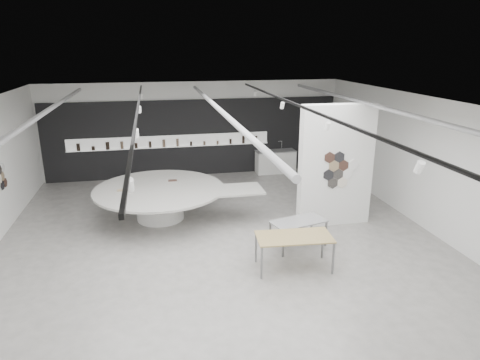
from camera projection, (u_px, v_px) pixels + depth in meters
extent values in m
cube|color=#999690|center=(224.00, 248.00, 11.41)|extent=(12.00, 14.00, 0.01)
cube|color=silver|center=(222.00, 105.00, 10.25)|extent=(12.00, 14.00, 0.01)
cube|color=white|center=(195.00, 129.00, 17.37)|extent=(12.00, 0.01, 3.80)
cube|color=white|center=(434.00, 167.00, 11.99)|extent=(0.01, 14.00, 3.80)
cylinder|color=#939396|center=(41.00, 115.00, 9.97)|extent=(0.12, 12.00, 0.12)
cylinder|color=#939396|center=(219.00, 109.00, 10.78)|extent=(0.12, 12.00, 0.12)
cylinder|color=#939396|center=(372.00, 105.00, 11.59)|extent=(0.12, 12.00, 0.12)
cube|color=black|center=(137.00, 111.00, 9.90)|extent=(0.05, 13.00, 0.06)
cylinder|color=white|center=(129.00, 185.00, 5.29)|extent=(0.11, 0.18, 0.21)
cylinder|color=white|center=(136.00, 133.00, 8.37)|extent=(0.11, 0.18, 0.21)
cylinder|color=white|center=(139.00, 109.00, 11.45)|extent=(0.11, 0.18, 0.21)
cylinder|color=white|center=(141.00, 96.00, 14.53)|extent=(0.11, 0.18, 0.21)
cube|color=black|center=(301.00, 107.00, 10.67)|extent=(0.05, 13.00, 0.06)
cylinder|color=white|center=(419.00, 167.00, 6.06)|extent=(0.11, 0.18, 0.21)
cylinder|color=white|center=(328.00, 126.00, 9.14)|extent=(0.11, 0.18, 0.21)
cylinder|color=white|center=(282.00, 105.00, 12.22)|extent=(0.11, 0.18, 0.21)
cylinder|color=white|center=(255.00, 93.00, 15.30)|extent=(0.11, 0.18, 0.21)
cylinder|color=black|center=(3.00, 185.00, 12.18)|extent=(0.03, 0.28, 0.28)
cylinder|color=#432A21|center=(5.00, 183.00, 12.42)|extent=(0.03, 0.28, 0.28)
cylinder|color=#8C7655|center=(3.00, 176.00, 12.23)|extent=(0.03, 0.28, 0.28)
cylinder|color=silver|center=(0.00, 179.00, 11.99)|extent=(0.03, 0.28, 0.28)
cylinder|color=black|center=(0.00, 170.00, 12.04)|extent=(0.03, 0.28, 0.28)
cylinder|color=white|center=(3.00, 167.00, 12.28)|extent=(0.03, 0.28, 0.28)
cube|color=black|center=(195.00, 138.00, 17.41)|extent=(11.80, 0.10, 3.10)
cube|color=white|center=(171.00, 141.00, 17.18)|extent=(8.00, 0.06, 0.46)
cube|color=white|center=(171.00, 147.00, 17.19)|extent=(8.00, 0.18, 0.02)
cylinder|color=black|center=(78.00, 147.00, 16.46)|extent=(0.13, 0.13, 0.29)
cylinder|color=black|center=(93.00, 148.00, 16.59)|extent=(0.13, 0.13, 0.15)
cylinder|color=black|center=(108.00, 146.00, 16.67)|extent=(0.14, 0.14, 0.30)
cylinder|color=brown|center=(122.00, 145.00, 16.77)|extent=(0.12, 0.12, 0.29)
cylinder|color=black|center=(136.00, 146.00, 16.89)|extent=(0.12, 0.12, 0.21)
cylinder|color=black|center=(150.00, 144.00, 16.99)|extent=(0.10, 0.10, 0.25)
cylinder|color=brown|center=(164.00, 143.00, 17.09)|extent=(0.12, 0.12, 0.30)
cylinder|color=brown|center=(178.00, 142.00, 17.19)|extent=(0.10, 0.10, 0.31)
cylinder|color=black|center=(191.00, 144.00, 17.32)|extent=(0.09, 0.09, 0.17)
cylinder|color=brown|center=(204.00, 143.00, 17.42)|extent=(0.10, 0.10, 0.16)
cylinder|color=brown|center=(218.00, 143.00, 17.53)|extent=(0.09, 0.09, 0.15)
cylinder|color=black|center=(231.00, 141.00, 17.62)|extent=(0.09, 0.09, 0.21)
cylinder|color=black|center=(243.00, 140.00, 17.71)|extent=(0.11, 0.11, 0.31)
cylinder|color=black|center=(256.00, 139.00, 17.82)|extent=(0.11, 0.11, 0.29)
cube|color=white|center=(336.00, 166.00, 12.47)|extent=(2.20, 0.35, 3.60)
cylinder|color=black|center=(338.00, 174.00, 12.35)|extent=(0.34, 0.03, 0.34)
cylinder|color=white|center=(348.00, 174.00, 12.41)|extent=(0.34, 0.03, 0.34)
cylinder|color=black|center=(328.00, 175.00, 12.29)|extent=(0.34, 0.03, 0.34)
cylinder|color=#432A21|center=(344.00, 165.00, 12.30)|extent=(0.34, 0.03, 0.34)
cylinder|color=#8C7655|center=(334.00, 166.00, 12.24)|extent=(0.34, 0.03, 0.34)
cylinder|color=silver|center=(342.00, 182.00, 12.46)|extent=(0.34, 0.03, 0.34)
cylinder|color=black|center=(333.00, 183.00, 12.40)|extent=(0.34, 0.03, 0.34)
cylinder|color=white|center=(353.00, 165.00, 12.36)|extent=(0.34, 0.03, 0.34)
cylinder|color=black|center=(339.00, 157.00, 12.20)|extent=(0.34, 0.03, 0.34)
cylinder|color=#432A21|center=(330.00, 158.00, 12.14)|extent=(0.34, 0.03, 0.34)
cylinder|color=white|center=(160.00, 204.00, 13.20)|extent=(1.44, 1.44, 0.94)
cylinder|color=#ADABA4|center=(159.00, 189.00, 13.05)|extent=(3.98, 3.98, 0.07)
cube|color=#ADABA4|center=(233.00, 190.00, 12.95)|extent=(1.77, 1.11, 0.06)
cube|color=#8C7655|center=(122.00, 190.00, 12.83)|extent=(0.28, 0.20, 0.01)
cube|color=#432A21|center=(173.00, 180.00, 13.74)|extent=(0.28, 0.20, 0.01)
cube|color=#9F8752|center=(294.00, 237.00, 10.14)|extent=(1.85, 1.03, 0.03)
cube|color=slate|center=(262.00, 263.00, 9.79)|extent=(0.05, 0.05, 0.81)
cube|color=slate|center=(256.00, 247.00, 10.55)|extent=(0.05, 0.05, 0.81)
cube|color=slate|center=(333.00, 259.00, 9.99)|extent=(0.05, 0.05, 0.81)
cube|color=slate|center=(323.00, 243.00, 10.75)|extent=(0.05, 0.05, 0.81)
cube|color=gray|center=(299.00, 221.00, 11.28)|extent=(1.58, 1.08, 0.03)
cube|color=slate|center=(283.00, 244.00, 10.83)|extent=(0.05, 0.05, 0.71)
cube|color=slate|center=(270.00, 235.00, 11.37)|extent=(0.05, 0.05, 0.71)
cube|color=slate|center=(326.00, 234.00, 11.42)|extent=(0.05, 0.05, 0.71)
cube|color=slate|center=(312.00, 225.00, 11.96)|extent=(0.05, 0.05, 0.71)
cube|color=white|center=(275.00, 162.00, 18.01)|extent=(1.65, 0.65, 0.92)
cube|color=gray|center=(276.00, 151.00, 17.87)|extent=(1.69, 0.69, 0.03)
cylinder|color=silver|center=(282.00, 145.00, 18.01)|extent=(0.03, 0.03, 0.37)
cylinder|color=silver|center=(280.00, 141.00, 17.94)|extent=(0.16, 0.03, 0.02)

